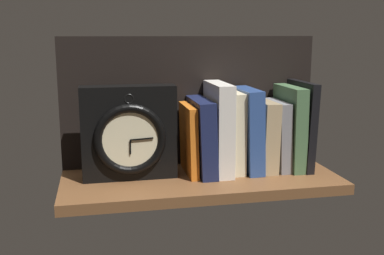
# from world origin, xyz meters

# --- Properties ---
(ground_plane) EXTENTS (0.67, 0.27, 0.03)m
(ground_plane) POSITION_xyz_m (0.00, 0.00, -0.01)
(ground_plane) COLOR brown
(back_panel) EXTENTS (0.67, 0.01, 0.34)m
(back_panel) POSITION_xyz_m (0.00, 0.13, 0.17)
(back_panel) COLOR black
(back_panel) RESTS_ON ground_plane
(book_orange_pandolfini) EXTENTS (0.02, 0.14, 0.17)m
(book_orange_pandolfini) POSITION_xyz_m (-0.02, 0.04, 0.09)
(book_orange_pandolfini) COLOR orange
(book_orange_pandolfini) RESTS_ON ground_plane
(book_navy_bierce) EXTENTS (0.05, 0.17, 0.19)m
(book_navy_bierce) POSITION_xyz_m (0.01, 0.04, 0.09)
(book_navy_bierce) COLOR #192147
(book_navy_bierce) RESTS_ON ground_plane
(book_white_catcher) EXTENTS (0.04, 0.16, 0.23)m
(book_white_catcher) POSITION_xyz_m (0.05, 0.04, 0.11)
(book_white_catcher) COLOR silver
(book_white_catcher) RESTS_ON ground_plane
(book_cream_twain) EXTENTS (0.03, 0.12, 0.20)m
(book_cream_twain) POSITION_xyz_m (0.09, 0.04, 0.10)
(book_cream_twain) COLOR beige
(book_cream_twain) RESTS_ON ground_plane
(book_blue_modern) EXTENTS (0.05, 0.15, 0.21)m
(book_blue_modern) POSITION_xyz_m (0.13, 0.04, 0.10)
(book_blue_modern) COLOR #2D4C8E
(book_blue_modern) RESTS_ON ground_plane
(book_tan_shortstories) EXTENTS (0.04, 0.14, 0.18)m
(book_tan_shortstories) POSITION_xyz_m (0.17, 0.04, 0.09)
(book_tan_shortstories) COLOR tan
(book_tan_shortstories) RESTS_ON ground_plane
(book_gray_chess) EXTENTS (0.04, 0.13, 0.18)m
(book_gray_chess) POSITION_xyz_m (0.21, 0.04, 0.09)
(book_gray_chess) COLOR gray
(book_gray_chess) RESTS_ON ground_plane
(book_green_romantic) EXTENTS (0.04, 0.15, 0.21)m
(book_green_romantic) POSITION_xyz_m (0.24, 0.04, 0.11)
(book_green_romantic) COLOR #476B44
(book_green_romantic) RESTS_ON ground_plane
(book_black_skeptic) EXTENTS (0.03, 0.16, 0.22)m
(book_black_skeptic) POSITION_xyz_m (0.27, 0.04, 0.11)
(book_black_skeptic) COLOR black
(book_black_skeptic) RESTS_ON ground_plane
(framed_clock) EXTENTS (0.22, 0.07, 0.22)m
(framed_clock) POSITION_xyz_m (-0.17, 0.02, 0.11)
(framed_clock) COLOR black
(framed_clock) RESTS_ON ground_plane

